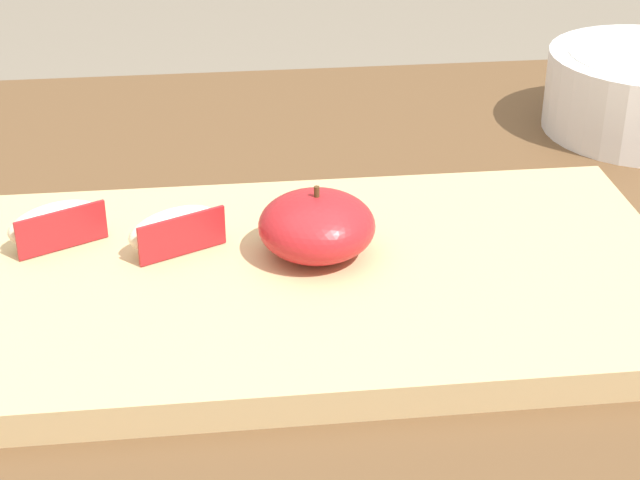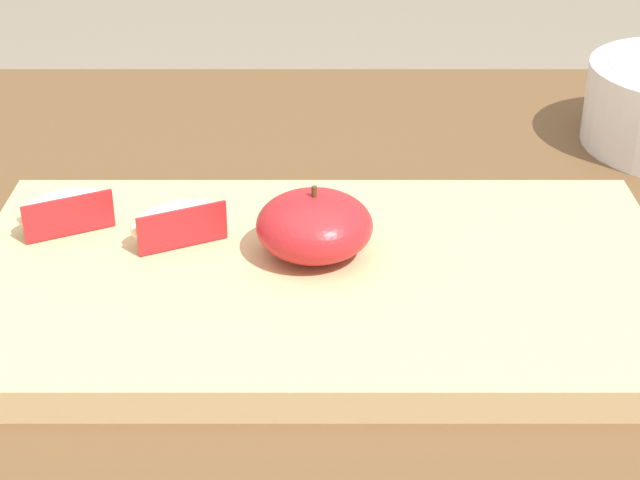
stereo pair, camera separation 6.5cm
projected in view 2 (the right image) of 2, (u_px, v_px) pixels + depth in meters
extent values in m
cube|color=brown|center=(210.00, 327.00, 0.66)|extent=(1.25, 0.92, 0.03)
cube|color=tan|center=(320.00, 282.00, 0.66)|extent=(0.45, 0.26, 0.02)
ellipsoid|color=#B21E23|center=(312.00, 226.00, 0.66)|extent=(0.08, 0.08, 0.04)
cylinder|color=#4C3319|center=(312.00, 194.00, 0.65)|extent=(0.00, 0.00, 0.01)
ellipsoid|color=beige|center=(175.00, 221.00, 0.68)|extent=(0.07, 0.05, 0.03)
cube|color=#B21E23|center=(180.00, 228.00, 0.67)|extent=(0.06, 0.03, 0.03)
ellipsoid|color=beige|center=(62.00, 210.00, 0.70)|extent=(0.07, 0.05, 0.03)
cube|color=#B21E23|center=(67.00, 217.00, 0.69)|extent=(0.06, 0.03, 0.03)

